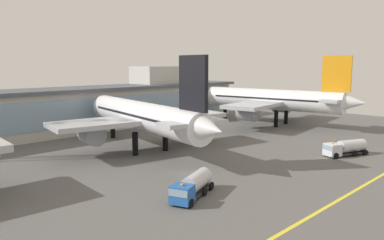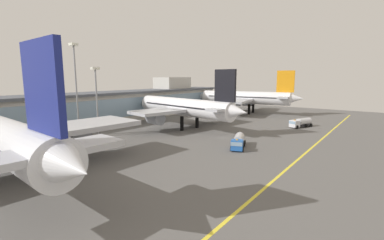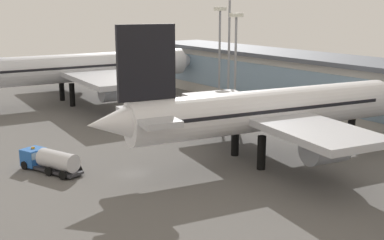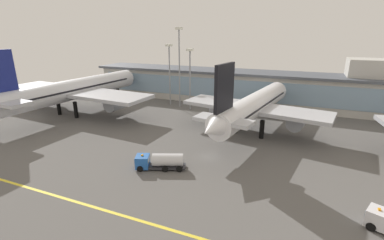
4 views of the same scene
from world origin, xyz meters
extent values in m
plane|color=#5B5956|center=(0.00, 0.00, 0.00)|extent=(180.00, 180.00, 0.00)
cube|color=beige|center=(0.00, 46.27, 5.16)|extent=(117.33, 12.00, 10.32)
cube|color=#84A3BC|center=(0.00, 40.22, 5.68)|extent=(112.64, 0.20, 6.61)
cube|color=#4C515B|center=(0.00, 46.27, 10.72)|extent=(120.33, 14.00, 0.80)
cylinder|color=black|center=(-51.54, 10.45, 2.39)|extent=(1.10, 1.10, 4.79)
cylinder|color=black|center=(-44.37, 9.94, 2.39)|extent=(1.10, 1.10, 4.79)
cylinder|color=black|center=(-46.40, 32.21, 2.39)|extent=(1.10, 1.10, 4.79)
cylinder|color=silver|center=(-47.68, 14.03, 7.48)|extent=(9.35, 48.28, 5.99)
cone|color=silver|center=(-45.87, 39.75, 7.48)|extent=(6.05, 5.78, 5.69)
cube|color=#84A3BC|center=(-46.13, 36.04, 8.53)|extent=(4.77, 4.50, 1.80)
cube|color=black|center=(-47.68, 14.03, 7.93)|extent=(8.87, 40.62, 0.48)
cube|color=#B7BAC1|center=(-47.68, 14.03, 6.74)|extent=(50.22, 14.97, 0.96)
cylinder|color=#999EA8|center=(-61.39, 16.73, 4.37)|extent=(4.62, 6.52, 4.19)
cylinder|color=#999EA8|center=(-33.73, 14.77, 4.37)|extent=(4.62, 6.52, 4.19)
cylinder|color=black|center=(1.40, 15.37, 2.20)|extent=(1.10, 1.10, 4.41)
cylinder|color=black|center=(7.92, 14.27, 2.20)|extent=(1.10, 1.10, 4.41)
cylinder|color=black|center=(7.66, 32.62, 2.20)|extent=(1.10, 1.10, 4.41)
cylinder|color=white|center=(5.18, 17.92, 6.89)|extent=(11.95, 39.61, 5.51)
cone|color=white|center=(1.61, -3.33, 7.30)|extent=(5.62, 6.75, 4.68)
cube|color=#84A3BC|center=(8.18, 35.72, 7.85)|extent=(4.71, 4.49, 1.65)
cube|color=black|center=(5.18, 17.92, 7.30)|extent=(10.96, 33.43, 0.44)
cube|color=#B7BAC1|center=(5.18, 17.92, 6.20)|extent=(36.56, 15.18, 0.88)
cylinder|color=#999EA8|center=(-4.38, 20.96, 4.02)|extent=(4.65, 5.67, 3.86)
cylinder|color=#999EA8|center=(15.22, 17.66, 4.02)|extent=(4.65, 5.67, 3.86)
cube|color=black|center=(2.32, 0.89, 14.05)|extent=(1.82, 7.07, 8.81)
cube|color=#B7BAC1|center=(2.32, 0.89, 7.71)|extent=(11.92, 6.14, 0.71)
cylinder|color=black|center=(-9.46, -10.59, 0.55)|extent=(1.13, 0.68, 1.10)
cylinder|color=black|center=(-10.42, -8.17, 0.55)|extent=(1.13, 0.68, 1.10)
cylinder|color=black|center=(-5.28, -8.93, 0.55)|extent=(1.13, 0.68, 1.10)
cylinder|color=black|center=(-6.23, -6.51, 0.55)|extent=(1.13, 0.68, 1.10)
cylinder|color=black|center=(-2.93, -8.00, 0.55)|extent=(1.13, 0.68, 1.10)
cylinder|color=black|center=(-3.89, -5.58, 0.55)|extent=(1.13, 0.68, 1.10)
cube|color=#2D2D33|center=(-5.92, -7.79, 0.45)|extent=(7.89, 4.96, 0.30)
cube|color=#235BB2|center=(-9.69, -9.28, 1.40)|extent=(3.13, 3.28, 2.20)
cube|color=#84A3BC|center=(-9.69, -9.28, 1.88)|extent=(3.18, 3.22, 0.88)
cylinder|color=silver|center=(-5.42, -7.59, 1.75)|extent=(6.03, 4.20, 2.30)
cube|color=orange|center=(-9.69, -9.28, 2.62)|extent=(0.30, 0.40, 0.20)
cylinder|color=gray|center=(-17.43, 31.13, 9.21)|extent=(0.44, 0.44, 18.41)
cube|color=silver|center=(-17.43, 31.13, 18.76)|extent=(1.80, 1.80, 0.70)
cylinder|color=gray|center=(-22.06, 33.36, 12.30)|extent=(0.44, 0.44, 24.60)
cylinder|color=gray|center=(-26.14, 34.29, 9.72)|extent=(0.44, 0.44, 19.44)
cube|color=silver|center=(-26.14, 34.29, 19.79)|extent=(1.80, 1.80, 0.70)
camera|label=1|loc=(-39.69, -41.25, 17.11)|focal=35.18mm
camera|label=2|loc=(-62.17, -35.88, 16.27)|focal=25.10mm
camera|label=3|loc=(51.85, -27.63, 20.61)|focal=46.02mm
camera|label=4|loc=(15.86, -47.31, 23.74)|focal=25.54mm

